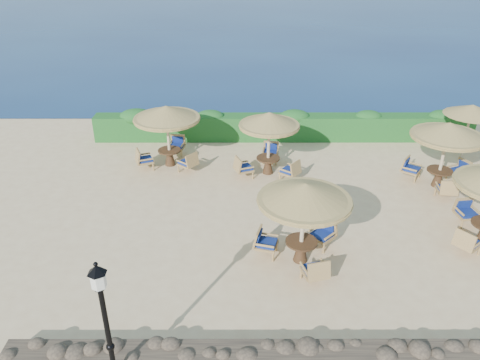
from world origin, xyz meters
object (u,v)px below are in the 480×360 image
(lamp_post, at_px, (108,334))
(extra_parasol, at_px, (472,110))
(cafe_set_2, at_px, (167,123))
(cafe_set_4, at_px, (446,142))
(cafe_set_0, at_px, (304,207))
(cafe_set_3, at_px, (269,132))

(lamp_post, bearing_deg, extra_parasol, 43.60)
(cafe_set_2, height_order, cafe_set_4, same)
(lamp_post, relative_size, cafe_set_4, 1.19)
(lamp_post, bearing_deg, cafe_set_0, 44.59)
(extra_parasol, distance_m, cafe_set_2, 12.92)
(extra_parasol, bearing_deg, cafe_set_2, -176.18)
(cafe_set_0, distance_m, cafe_set_4, 7.61)
(lamp_post, distance_m, extra_parasol, 17.41)
(lamp_post, xyz_separation_m, cafe_set_2, (-0.29, 11.14, 0.35))
(lamp_post, relative_size, cafe_set_2, 1.17)
(cafe_set_3, distance_m, cafe_set_4, 6.70)
(cafe_set_2, distance_m, cafe_set_4, 10.93)
(cafe_set_2, xyz_separation_m, cafe_set_4, (10.76, -1.91, -0.01))
(cafe_set_0, height_order, cafe_set_4, same)
(cafe_set_0, height_order, cafe_set_2, same)
(cafe_set_2, bearing_deg, cafe_set_3, -10.64)
(cafe_set_4, bearing_deg, extra_parasol, 52.47)
(cafe_set_2, bearing_deg, cafe_set_4, -10.08)
(lamp_post, height_order, cafe_set_0, lamp_post)
(cafe_set_2, bearing_deg, lamp_post, -88.50)
(cafe_set_4, bearing_deg, cafe_set_3, 170.27)
(lamp_post, height_order, cafe_set_2, lamp_post)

